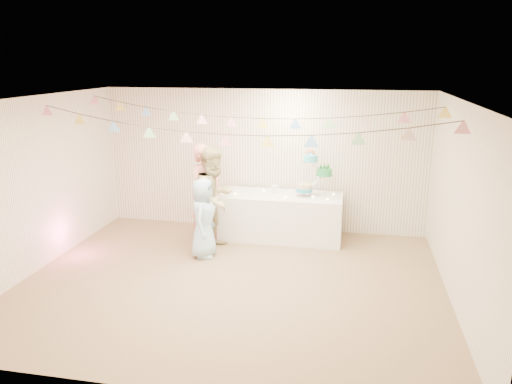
% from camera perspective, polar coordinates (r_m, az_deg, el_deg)
% --- Properties ---
extents(floor, '(6.00, 6.00, 0.00)m').
position_cam_1_polar(floor, '(7.32, -2.80, -10.26)').
color(floor, '#806345').
rests_on(floor, ground).
extents(ceiling, '(6.00, 6.00, 0.00)m').
position_cam_1_polar(ceiling, '(6.64, -3.08, 10.49)').
color(ceiling, white).
rests_on(ceiling, ground).
extents(back_wall, '(6.00, 6.00, 0.00)m').
position_cam_1_polar(back_wall, '(9.24, 0.83, 3.63)').
color(back_wall, white).
rests_on(back_wall, ground).
extents(front_wall, '(6.00, 6.00, 0.00)m').
position_cam_1_polar(front_wall, '(4.61, -10.55, -8.48)').
color(front_wall, white).
rests_on(front_wall, ground).
extents(left_wall, '(5.00, 5.00, 0.00)m').
position_cam_1_polar(left_wall, '(8.12, -23.95, 0.72)').
color(left_wall, white).
rests_on(left_wall, ground).
extents(right_wall, '(5.00, 5.00, 0.00)m').
position_cam_1_polar(right_wall, '(6.81, 22.39, -1.66)').
color(right_wall, white).
rests_on(right_wall, ground).
extents(table, '(2.14, 0.86, 0.80)m').
position_cam_1_polar(table, '(8.91, 2.88, -2.79)').
color(table, white).
rests_on(table, floor).
extents(cake_stand, '(0.67, 0.39, 0.75)m').
position_cam_1_polar(cake_stand, '(8.71, 6.57, 1.64)').
color(cake_stand, silver).
rests_on(cake_stand, table).
extents(cake_bottom, '(0.31, 0.31, 0.15)m').
position_cam_1_polar(cake_bottom, '(8.73, 5.50, -0.24)').
color(cake_bottom, '#2894BA').
rests_on(cake_bottom, cake_stand).
extents(cake_middle, '(0.27, 0.27, 0.22)m').
position_cam_1_polar(cake_middle, '(8.79, 7.79, 1.60)').
color(cake_middle, '#1F8E43').
rests_on(cake_middle, cake_stand).
extents(cake_top_tier, '(0.25, 0.25, 0.19)m').
position_cam_1_polar(cake_top_tier, '(8.63, 6.21, 3.24)').
color(cake_top_tier, '#43C4D3').
rests_on(cake_top_tier, cake_stand).
extents(platter, '(0.34, 0.34, 0.02)m').
position_cam_1_polar(platter, '(8.86, -0.79, -0.47)').
color(platter, white).
rests_on(platter, table).
extents(posy, '(0.14, 0.14, 0.16)m').
position_cam_1_polar(posy, '(8.86, 2.15, -0.01)').
color(posy, white).
rests_on(posy, table).
extents(person_adult_a, '(0.65, 0.76, 1.76)m').
position_cam_1_polar(person_adult_a, '(8.51, -5.80, -0.35)').
color(person_adult_a, tan).
rests_on(person_adult_a, floor).
extents(person_adult_b, '(0.96, 1.05, 1.74)m').
position_cam_1_polar(person_adult_b, '(8.32, -4.75, -0.74)').
color(person_adult_b, tan).
rests_on(person_adult_b, floor).
extents(person_child, '(0.44, 0.65, 1.30)m').
position_cam_1_polar(person_child, '(8.05, -6.03, -2.98)').
color(person_child, '#A5CEEA').
rests_on(person_child, floor).
extents(bunting_back, '(5.60, 1.10, 0.40)m').
position_cam_1_polar(bunting_back, '(7.73, -1.04, 9.27)').
color(bunting_back, pink).
rests_on(bunting_back, ceiling).
extents(bunting_front, '(5.60, 0.90, 0.36)m').
position_cam_1_polar(bunting_front, '(6.47, -3.48, 7.88)').
color(bunting_front, '#72A5E5').
rests_on(bunting_front, ceiling).
extents(tealight_0, '(0.04, 0.04, 0.03)m').
position_cam_1_polar(tealight_0, '(8.80, -2.39, -0.19)').
color(tealight_0, '#FFD88C').
rests_on(tealight_0, table).
extents(tealight_1, '(0.04, 0.04, 0.03)m').
position_cam_1_polar(tealight_1, '(9.02, 0.88, 0.20)').
color(tealight_1, '#FFD88C').
rests_on(tealight_1, table).
extents(tealight_2, '(0.04, 0.04, 0.03)m').
position_cam_1_polar(tealight_2, '(8.57, 3.36, -0.61)').
color(tealight_2, '#FFD88C').
rests_on(tealight_2, table).
extents(tealight_3, '(0.04, 0.04, 0.03)m').
position_cam_1_polar(tealight_3, '(8.96, 5.33, 0.04)').
color(tealight_3, '#FFD88C').
rests_on(tealight_3, table).
extents(tealight_4, '(0.04, 0.04, 0.03)m').
position_cam_1_polar(tealight_4, '(8.55, 8.18, -0.79)').
color(tealight_4, '#FFD88C').
rests_on(tealight_4, table).
extents(tealight_5, '(0.04, 0.04, 0.03)m').
position_cam_1_polar(tealight_5, '(8.86, 8.82, -0.25)').
color(tealight_5, '#FFD88C').
rests_on(tealight_5, table).
extents(tealight_6, '(0.04, 0.04, 0.03)m').
position_cam_1_polar(tealight_6, '(8.66, 6.53, -0.52)').
color(tealight_6, '#FFD88C').
rests_on(tealight_6, table).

